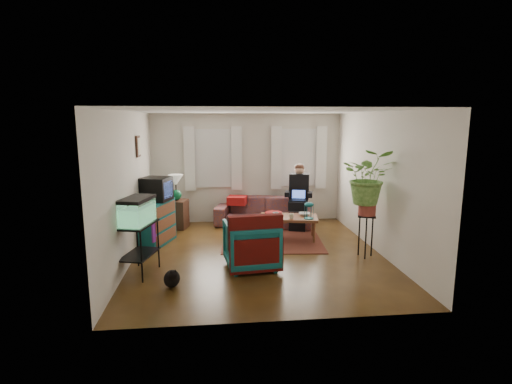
{
  "coord_description": "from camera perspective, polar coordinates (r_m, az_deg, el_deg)",
  "views": [
    {
      "loc": [
        -0.78,
        -7.01,
        2.46
      ],
      "look_at": [
        0.0,
        0.4,
        1.1
      ],
      "focal_mm": 28.0,
      "sensor_mm": 36.0,
      "label": 1
    }
  ],
  "objects": [
    {
      "name": "curtains_right",
      "position": [
        9.67,
        6.15,
        4.88
      ],
      "size": [
        1.36,
        0.06,
        1.5
      ],
      "primitive_type": "cube",
      "color": "white",
      "rests_on": "wall_back"
    },
    {
      "name": "floor",
      "position": [
        7.47,
        0.33,
        -8.88
      ],
      "size": [
        4.5,
        5.0,
        0.01
      ],
      "primitive_type": "cube",
      "color": "#4F2B14",
      "rests_on": "ground"
    },
    {
      "name": "wall_back",
      "position": [
        9.62,
        -1.31,
        3.4
      ],
      "size": [
        4.5,
        0.01,
        2.6
      ],
      "primitive_type": "cube",
      "color": "silver",
      "rests_on": "floor"
    },
    {
      "name": "wall_right",
      "position": [
        7.73,
        17.16,
        1.24
      ],
      "size": [
        0.01,
        5.0,
        2.6
      ],
      "primitive_type": "cube",
      "color": "silver",
      "rests_on": "floor"
    },
    {
      "name": "plant_stand",
      "position": [
        7.5,
        15.39,
        -6.08
      ],
      "size": [
        0.42,
        0.42,
        0.78
      ],
      "primitive_type": "cube",
      "rotation": [
        0.0,
        0.0,
        -0.34
      ],
      "color": "black",
      "rests_on": "floor"
    },
    {
      "name": "area_rug",
      "position": [
        8.22,
        2.33,
        -7.04
      ],
      "size": [
        2.13,
        1.77,
        0.01
      ],
      "primitive_type": "cube",
      "rotation": [
        0.0,
        0.0,
        -0.09
      ],
      "color": "maroon",
      "rests_on": "floor"
    },
    {
      "name": "aquarium_stand",
      "position": [
        6.7,
        -16.34,
        -7.84
      ],
      "size": [
        0.59,
        0.83,
        0.83
      ],
      "primitive_type": "cube",
      "rotation": [
        0.0,
        0.0,
        -0.26
      ],
      "color": "black",
      "rests_on": "floor"
    },
    {
      "name": "cup_a",
      "position": [
        8.17,
        2.82,
        -3.27
      ],
      "size": [
        0.16,
        0.16,
        0.1
      ],
      "primitive_type": "imported",
      "rotation": [
        0.0,
        0.0,
        -0.19
      ],
      "color": "white",
      "rests_on": "coffee_table"
    },
    {
      "name": "wall_front",
      "position": [
        4.73,
        3.7,
        -3.88
      ],
      "size": [
        4.5,
        0.01,
        2.6
      ],
      "primitive_type": "cube",
      "color": "silver",
      "rests_on": "floor"
    },
    {
      "name": "black_cat",
      "position": [
        6.18,
        -11.94,
        -11.77
      ],
      "size": [
        0.33,
        0.42,
        0.31
      ],
      "primitive_type": "ellipsoid",
      "rotation": [
        0.0,
        0.0,
        0.26
      ],
      "color": "black",
      "rests_on": "floor"
    },
    {
      "name": "dresser",
      "position": [
        8.22,
        -14.32,
        -4.26
      ],
      "size": [
        0.78,
        1.07,
        0.87
      ],
      "primitive_type": "cube",
      "rotation": [
        0.0,
        0.0,
        -0.34
      ],
      "color": "#116269",
      "rests_on": "floor"
    },
    {
      "name": "wall_left",
      "position": [
        7.26,
        -17.61,
        0.66
      ],
      "size": [
        0.01,
        5.0,
        2.6
      ],
      "primitive_type": "cube",
      "color": "silver",
      "rests_on": "floor"
    },
    {
      "name": "crt_tv",
      "position": [
        8.16,
        -14.09,
        0.43
      ],
      "size": [
        0.66,
        0.63,
        0.46
      ],
      "primitive_type": "cube",
      "rotation": [
        0.0,
        0.0,
        -0.34
      ],
      "color": "black",
      "rests_on": "dresser"
    },
    {
      "name": "birdcage",
      "position": [
        8.1,
        7.58,
        -2.62
      ],
      "size": [
        0.23,
        0.23,
        0.34
      ],
      "primitive_type": null,
      "rotation": [
        0.0,
        0.0,
        -0.19
      ],
      "color": "#115B6B",
      "rests_on": "coffee_table"
    },
    {
      "name": "picture_frame",
      "position": [
        8.01,
        -16.41,
        6.27
      ],
      "size": [
        0.04,
        0.32,
        0.4
      ],
      "primitive_type": "cube",
      "color": "#3D2616",
      "rests_on": "wall_left"
    },
    {
      "name": "cup_b",
      "position": [
        8.09,
        5.07,
        -3.47
      ],
      "size": [
        0.13,
        0.13,
        0.1
      ],
      "primitive_type": "imported",
      "rotation": [
        0.0,
        0.0,
        -0.19
      ],
      "color": "beige",
      "rests_on": "coffee_table"
    },
    {
      "name": "sofa",
      "position": [
        9.36,
        1.16,
        -2.16
      ],
      "size": [
        2.38,
        1.43,
        0.87
      ],
      "primitive_type": "imported",
      "rotation": [
        0.0,
        0.0,
        -0.26
      ],
      "color": "brown",
      "rests_on": "floor"
    },
    {
      "name": "bowl",
      "position": [
        8.39,
        6.9,
        -3.15
      ],
      "size": [
        0.27,
        0.27,
        0.06
      ],
      "primitive_type": "imported",
      "rotation": [
        0.0,
        0.0,
        -0.19
      ],
      "color": "white",
      "rests_on": "coffee_table"
    },
    {
      "name": "potted_plant",
      "position": [
        7.3,
        15.74,
        0.91
      ],
      "size": [
        1.09,
        1.02,
        0.99
      ],
      "primitive_type": "imported",
      "rotation": [
        0.0,
        0.0,
        -0.34
      ],
      "color": "#599947",
      "rests_on": "plant_stand"
    },
    {
      "name": "armchair",
      "position": [
        6.72,
        -0.68,
        -7.2
      ],
      "size": [
        0.93,
        0.89,
        0.87
      ],
      "primitive_type": "imported",
      "rotation": [
        0.0,
        0.0,
        3.26
      ],
      "color": "#126E70",
      "rests_on": "floor"
    },
    {
      "name": "ceiling",
      "position": [
        7.06,
        0.35,
        11.47
      ],
      "size": [
        4.5,
        5.0,
        0.01
      ],
      "primitive_type": "cube",
      "color": "white",
      "rests_on": "wall_back"
    },
    {
      "name": "window_left",
      "position": [
        9.54,
        -6.12,
        4.8
      ],
      "size": [
        1.08,
        0.04,
        1.38
      ],
      "primitive_type": "cube",
      "color": "white",
      "rests_on": "wall_back"
    },
    {
      "name": "serape_throw",
      "position": [
        6.36,
        -0.04,
        -6.53
      ],
      "size": [
        0.89,
        0.3,
        0.72
      ],
      "primitive_type": "cube",
      "rotation": [
        0.0,
        0.0,
        0.12
      ],
      "color": "#9E0A0A",
      "rests_on": "armchair"
    },
    {
      "name": "window_right",
      "position": [
        9.75,
        6.06,
        4.92
      ],
      "size": [
        1.08,
        0.04,
        1.38
      ],
      "primitive_type": "cube",
      "color": "white",
      "rests_on": "wall_back"
    },
    {
      "name": "side_table",
      "position": [
        9.3,
        -11.23,
        -3.13
      ],
      "size": [
        0.54,
        0.54,
        0.65
      ],
      "primitive_type": "cube",
      "rotation": [
        0.0,
        0.0,
        -0.24
      ],
      "color": "#402F18",
      "rests_on": "floor"
    },
    {
      "name": "aquarium",
      "position": [
        6.54,
        -16.62,
        -2.54
      ],
      "size": [
        0.53,
        0.75,
        0.44
      ],
      "primitive_type": "cube",
      "rotation": [
        0.0,
        0.0,
        -0.26
      ],
      "color": "#7FD899",
      "rests_on": "aquarium_stand"
    },
    {
      "name": "curtains_left",
      "position": [
        9.46,
        -6.12,
        4.75
      ],
      "size": [
        1.36,
        0.06,
        1.5
      ],
      "primitive_type": "cube",
      "color": "white",
      "rests_on": "wall_back"
    },
    {
      "name": "snack_tray",
      "position": [
        8.44,
        2.53,
        -3.05
      ],
      "size": [
        0.43,
        0.43,
        0.04
      ],
      "primitive_type": "cylinder",
      "rotation": [
        0.0,
        0.0,
        -0.19
      ],
      "color": "#B21414",
      "rests_on": "coffee_table"
    },
    {
      "name": "coffee_table",
      "position": [
        8.35,
        4.67,
        -5.1
      ],
      "size": [
        1.28,
        0.86,
        0.49
      ],
      "primitive_type": "cube",
      "rotation": [
        0.0,
        0.0,
        -0.19
      ],
      "color": "brown",
      "rests_on": "floor"
    },
    {
      "name": "seated_person",
      "position": [
        9.24,
        6.11,
        -0.93
      ],
      "size": [
        0.72,
        0.81,
        1.33
      ],
      "primitive_type": null,
      "rotation": [
        0.0,
        0.0,
        -0.26
      ],
      "color": "black",
      "rests_on": "sofa"
    },
    {
      "name": "table_lamp",
      "position": [
        9.18,
        -11.36,
        0.55
      ],
      "size": [
        0.4,
        0.4,
        0.6
      ],
      "primitive_type": null,
      "rotation": [
        0.0,
        0.0,
        -0.24
      ],
      "color": "white",
      "rests_on": "side_table"
    }
  ]
}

